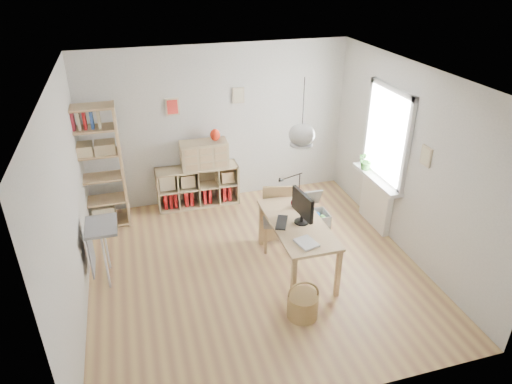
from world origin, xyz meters
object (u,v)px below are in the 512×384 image
object	(u,v)px
storage_chest	(312,216)
monitor	(302,206)
tall_bookshelf	(95,164)
chair	(278,214)
cube_shelf	(196,188)
desk	(297,228)
drawer_chest	(204,154)

from	to	relation	value
storage_chest	monitor	xyz separation A→B (m)	(-0.59, -0.99, 0.82)
tall_bookshelf	chair	distance (m)	2.90
cube_shelf	tall_bookshelf	xyz separation A→B (m)	(-1.56, -0.28, 0.79)
desk	storage_chest	world-z (taller)	desk
cube_shelf	tall_bookshelf	world-z (taller)	tall_bookshelf
cube_shelf	chair	size ratio (longest dim) A/B	1.54
desk	storage_chest	size ratio (longest dim) A/B	2.59
desk	monitor	bearing A→B (deg)	-11.04
cube_shelf	drawer_chest	bearing A→B (deg)	-14.11
tall_bookshelf	storage_chest	bearing A→B (deg)	-16.77
desk	storage_chest	xyz separation A→B (m)	(0.64, 0.98, -0.48)
desk	monitor	distance (m)	0.35
cube_shelf	monitor	world-z (taller)	monitor
storage_chest	monitor	world-z (taller)	monitor
cube_shelf	monitor	bearing A→B (deg)	-64.34
drawer_chest	desk	bearing A→B (deg)	-67.87
desk	tall_bookshelf	bearing A→B (deg)	142.99
cube_shelf	monitor	xyz separation A→B (m)	(1.08, -2.24, 0.70)
chair	drawer_chest	bearing A→B (deg)	131.73
tall_bookshelf	monitor	xyz separation A→B (m)	(2.64, -1.96, -0.09)
chair	storage_chest	world-z (taller)	chair
chair	monitor	size ratio (longest dim) A/B	1.79
desk	drawer_chest	distance (m)	2.37
tall_bookshelf	monitor	size ratio (longest dim) A/B	3.92
cube_shelf	storage_chest	xyz separation A→B (m)	(1.66, -1.25, -0.12)
chair	drawer_chest	world-z (taller)	drawer_chest
desk	drawer_chest	world-z (taller)	drawer_chest
drawer_chest	storage_chest	bearing A→B (deg)	-38.22
desk	monitor	size ratio (longest dim) A/B	2.94
desk	tall_bookshelf	world-z (taller)	tall_bookshelf
tall_bookshelf	storage_chest	world-z (taller)	tall_bookshelf
desk	cube_shelf	distance (m)	2.48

